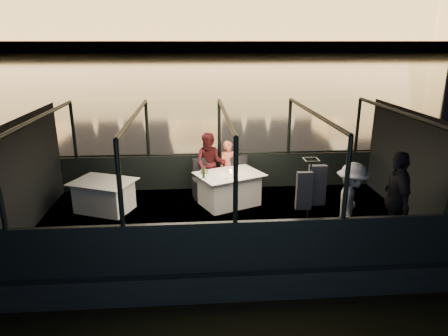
{
  "coord_description": "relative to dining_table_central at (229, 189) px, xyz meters",
  "views": [
    {
      "loc": [
        -0.63,
        -7.88,
        4.21
      ],
      "look_at": [
        0.0,
        0.4,
        1.55
      ],
      "focal_mm": 32.0,
      "sensor_mm": 36.0,
      "label": 1
    }
  ],
  "objects": [
    {
      "name": "cabin_glass_port",
      "position": [
        -0.16,
        1.15,
        1.21
      ],
      "size": [
        8.0,
        0.02,
        1.4
      ],
      "primitive_type": null,
      "color": "#99B2B2",
      "rests_on": "gunwale_port"
    },
    {
      "name": "canopy_ribs",
      "position": [
        -0.16,
        -0.85,
        0.76
      ],
      "size": [
        8.0,
        4.0,
        2.3
      ],
      "primitive_type": null,
      "color": "black",
      "rests_on": "boat_deck"
    },
    {
      "name": "plate_near",
      "position": [
        0.15,
        -0.18,
        0.39
      ],
      "size": [
        0.25,
        0.25,
        0.01
      ],
      "primitive_type": "cylinder",
      "rotation": [
        0.0,
        0.0,
        -0.19
      ],
      "color": "silver",
      "rests_on": "dining_table_central"
    },
    {
      "name": "passenger_stripe",
      "position": [
        2.08,
        -2.08,
        0.47
      ],
      "size": [
        0.96,
        1.19,
        1.61
      ],
      "primitive_type": "imported",
      "rotation": [
        0.0,
        0.0,
        1.15
      ],
      "color": "white",
      "rests_on": "boat_deck"
    },
    {
      "name": "coat_stand",
      "position": [
        1.23,
        -2.21,
        0.51
      ],
      "size": [
        0.57,
        0.5,
        1.78
      ],
      "primitive_type": null,
      "rotation": [
        0.0,
        0.0,
        -0.24
      ],
      "color": "black",
      "rests_on": "boat_deck"
    },
    {
      "name": "chair_port_left",
      "position": [
        -0.63,
        0.5,
        0.06
      ],
      "size": [
        0.51,
        0.51,
        0.94
      ],
      "primitive_type": "cube",
      "rotation": [
        0.0,
        0.0,
        0.17
      ],
      "color": "black",
      "rests_on": "boat_deck"
    },
    {
      "name": "cabin_glass_starboard",
      "position": [
        -0.16,
        -2.85,
        1.21
      ],
      "size": [
        8.0,
        0.02,
        1.4
      ],
      "primitive_type": null,
      "color": "#99B2B2",
      "rests_on": "gunwale_starboard"
    },
    {
      "name": "dining_table_aft",
      "position": [
        -2.86,
        -0.13,
        0.0
      ],
      "size": [
        1.61,
        1.41,
        0.71
      ],
      "primitive_type": "cube",
      "rotation": [
        0.0,
        0.0,
        -0.4
      ],
      "color": "white",
      "rests_on": "boat_deck"
    },
    {
      "name": "end_wall_fore",
      "position": [
        -4.16,
        -0.85,
        0.76
      ],
      "size": [
        0.02,
        4.0,
        2.3
      ],
      "primitive_type": null,
      "color": "black",
      "rests_on": "boat_deck"
    },
    {
      "name": "amber_candle",
      "position": [
        0.03,
        0.02,
        0.42
      ],
      "size": [
        0.07,
        0.07,
        0.08
      ],
      "primitive_type": "cylinder",
      "rotation": [
        0.0,
        0.0,
        0.31
      ],
      "color": "#FFAC3F",
      "rests_on": "dining_table_central"
    },
    {
      "name": "plate_far",
      "position": [
        -0.53,
        0.15,
        0.39
      ],
      "size": [
        0.25,
        0.25,
        0.01
      ],
      "primitive_type": "cylinder",
      "rotation": [
        0.0,
        0.0,
        -0.16
      ],
      "color": "white",
      "rests_on": "dining_table_central"
    },
    {
      "name": "boat_hull",
      "position": [
        -0.16,
        -0.85,
        -0.89
      ],
      "size": [
        8.6,
        4.4,
        1.0
      ],
      "primitive_type": "cube",
      "color": "black",
      "rests_on": "river_water"
    },
    {
      "name": "person_woman_coral",
      "position": [
        0.05,
        0.76,
        0.36
      ],
      "size": [
        0.55,
        0.43,
        1.35
      ],
      "primitive_type": "imported",
      "rotation": [
        0.0,
        0.0,
        0.25
      ],
      "color": "#DB6B4F",
      "rests_on": "boat_deck"
    },
    {
      "name": "person_man_maroon",
      "position": [
        -0.42,
        0.72,
        0.36
      ],
      "size": [
        0.87,
        0.74,
        1.57
      ],
      "primitive_type": "imported",
      "rotation": [
        0.0,
        0.0,
        -0.23
      ],
      "color": "#421216",
      "rests_on": "boat_deck"
    },
    {
      "name": "passenger_dark",
      "position": [
        2.88,
        -2.18,
        0.47
      ],
      "size": [
        0.62,
        1.14,
        1.84
      ],
      "primitive_type": "imported",
      "rotation": [
        0.0,
        0.0,
        4.55
      ],
      "color": "black",
      "rests_on": "boat_deck"
    },
    {
      "name": "cabin_roof_glass",
      "position": [
        -0.16,
        -0.85,
        1.91
      ],
      "size": [
        8.0,
        4.0,
        0.02
      ],
      "primitive_type": null,
      "color": "#99B2B2",
      "rests_on": "boat_deck"
    },
    {
      "name": "wine_glass_red",
      "position": [
        0.02,
        0.18,
        0.48
      ],
      "size": [
        0.08,
        0.08,
        0.2
      ],
      "primitive_type": null,
      "rotation": [
        0.0,
        0.0,
        0.2
      ],
      "color": "silver",
      "rests_on": "dining_table_central"
    },
    {
      "name": "bread_basket",
      "position": [
        -0.58,
        0.09,
        0.42
      ],
      "size": [
        0.19,
        0.19,
        0.07
      ],
      "primitive_type": "cylinder",
      "rotation": [
        0.0,
        0.0,
        -0.06
      ],
      "color": "brown",
      "rests_on": "dining_table_central"
    },
    {
      "name": "gunwale_port",
      "position": [
        -0.16,
        1.15,
        0.06
      ],
      "size": [
        8.0,
        0.08,
        0.9
      ],
      "primitive_type": "cube",
      "color": "black",
      "rests_on": "boat_deck"
    },
    {
      "name": "gunwale_starboard",
      "position": [
        -0.16,
        -2.85,
        0.06
      ],
      "size": [
        8.0,
        0.08,
        0.9
      ],
      "primitive_type": "cube",
      "color": "black",
      "rests_on": "boat_deck"
    },
    {
      "name": "wine_glass_empty",
      "position": [
        -0.1,
        -0.32,
        0.48
      ],
      "size": [
        0.07,
        0.07,
        0.19
      ],
      "primitive_type": null,
      "rotation": [
        0.0,
        0.0,
        0.05
      ],
      "color": "silver",
      "rests_on": "dining_table_central"
    },
    {
      "name": "wine_bottle",
      "position": [
        -0.6,
        -0.25,
        0.53
      ],
      "size": [
        0.08,
        0.08,
        0.28
      ],
      "primitive_type": "cylinder",
      "rotation": [
        0.0,
        0.0,
        -0.43
      ],
      "color": "#14381B",
      "rests_on": "dining_table_central"
    },
    {
      "name": "chair_port_right",
      "position": [
        0.3,
        0.49,
        0.06
      ],
      "size": [
        0.59,
        0.59,
        0.97
      ],
      "primitive_type": "cube",
      "rotation": [
        0.0,
        0.0,
        0.38
      ],
      "color": "black",
      "rests_on": "boat_deck"
    },
    {
      "name": "boat_deck",
      "position": [
        -0.16,
        -0.85,
        -0.41
      ],
      "size": [
        8.0,
        4.0,
        0.04
      ],
      "primitive_type": "cube",
      "color": "black",
      "rests_on": "boat_hull"
    },
    {
      "name": "wine_glass_white",
      "position": [
        -0.55,
        -0.3,
        0.48
      ],
      "size": [
        0.08,
        0.08,
        0.17
      ],
      "primitive_type": null,
      "rotation": [
        0.0,
        0.0,
        0.39
      ],
      "color": "white",
      "rests_on": "dining_table_central"
    },
    {
      "name": "river_water",
      "position": [
        -0.16,
        79.15,
        -0.89
      ],
      "size": [
        500.0,
        500.0,
        0.0
      ],
      "primitive_type": "plane",
      "color": "black",
      "rests_on": "ground"
    },
    {
      "name": "dining_table_central",
      "position": [
        0.0,
        0.0,
        0.0
      ],
      "size": [
        1.76,
        1.56,
        0.77
      ],
      "primitive_type": "cube",
      "rotation": [
        0.0,
        0.0,
        0.43
      ],
      "color": "silver",
      "rests_on": "boat_deck"
    },
    {
      "name": "end_wall_aft",
      "position": [
        3.84,
        -0.85,
        0.76
      ],
      "size": [
        0.02,
        4.0,
        2.3
      ],
      "primitive_type": null,
      "color": "black",
      "rests_on": "boat_deck"
    },
    {
      "name": "embankment",
      "position": [
        -0.16,
        209.15,
        0.11
      ],
      "size": [
        400.0,
        140.0,
        6.0
      ],
      "primitive_type": "cube",
      "color": "#423D33",
      "rests_on": "ground"
    }
  ]
}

